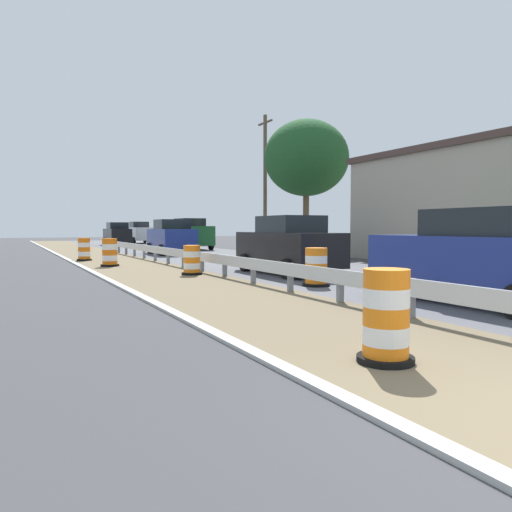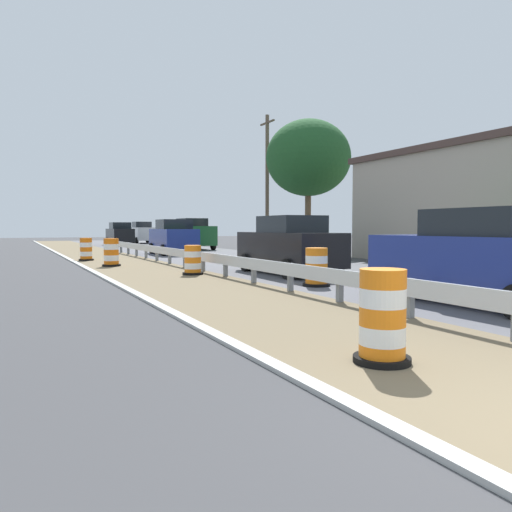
{
  "view_description": "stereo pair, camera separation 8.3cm",
  "coord_description": "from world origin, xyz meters",
  "views": [
    {
      "loc": [
        -4.07,
        -1.87,
        1.6
      ],
      "look_at": [
        1.58,
        9.17,
        0.88
      ],
      "focal_mm": 34.79,
      "sensor_mm": 36.0,
      "label": 1
    },
    {
      "loc": [
        -3.99,
        -1.91,
        1.6
      ],
      "look_at": [
        1.58,
        9.17,
        0.88
      ],
      "focal_mm": 34.79,
      "sensor_mm": 36.0,
      "label": 2
    }
  ],
  "objects": [
    {
      "name": "car_lead_near_lane",
      "position": [
        4.88,
        42.44,
        1.01
      ],
      "size": [
        2.02,
        4.47,
        2.02
      ],
      "rotation": [
        0.0,
        0.0,
        1.55
      ],
      "color": "black",
      "rests_on": "ground"
    },
    {
      "name": "traffic_barrel_nearest",
      "position": [
        -0.07,
        2.58,
        0.51
      ],
      "size": [
        0.68,
        0.68,
        1.11
      ],
      "color": "orange",
      "rests_on": "ground"
    },
    {
      "name": "bush_roadside",
      "position": [
        8.83,
        8.74,
        0.99
      ],
      "size": [
        3.38,
        3.38,
        1.99
      ],
      "primitive_type": "ellipsoid",
      "color": "#286028",
      "rests_on": "ground"
    },
    {
      "name": "traffic_barrel_close",
      "position": [
        3.49,
        9.32,
        0.47
      ],
      "size": [
        0.75,
        0.75,
        1.04
      ],
      "color": "orange",
      "rests_on": "ground"
    },
    {
      "name": "traffic_barrel_farther",
      "position": [
        -0.19,
        18.86,
        0.52
      ],
      "size": [
        0.75,
        0.75,
        1.14
      ],
      "color": "orange",
      "rests_on": "ground"
    },
    {
      "name": "traffic_barrel_mid",
      "position": [
        1.58,
        13.93,
        0.45
      ],
      "size": [
        0.7,
        0.7,
        1.0
      ],
      "color": "orange",
      "rests_on": "ground"
    },
    {
      "name": "car_distant_b",
      "position": [
        4.59,
        12.68,
        0.99
      ],
      "size": [
        2.06,
        4.76,
        1.98
      ],
      "rotation": [
        0.0,
        0.0,
        1.55
      ],
      "color": "black",
      "rests_on": "ground"
    },
    {
      "name": "roadside_shop_near",
      "position": [
        15.7,
        13.36,
        2.6
      ],
      "size": [
        7.24,
        11.93,
        5.18
      ],
      "color": "#AD9E8E",
      "rests_on": "ground"
    },
    {
      "name": "utility_pole_mid",
      "position": [
        11.42,
        27.09,
        4.63
      ],
      "size": [
        0.24,
        1.8,
        8.93
      ],
      "color": "brown",
      "rests_on": "ground"
    },
    {
      "name": "car_lead_far_lane",
      "position": [
        4.75,
        5.11,
        0.99
      ],
      "size": [
        2.21,
        4.75,
        1.98
      ],
      "rotation": [
        0.0,
        0.0,
        1.59
      ],
      "color": "navy",
      "rests_on": "ground"
    },
    {
      "name": "tree_roadside",
      "position": [
        12.01,
        23.06,
        5.67
      ],
      "size": [
        4.99,
        4.99,
        7.93
      ],
      "color": "brown",
      "rests_on": "ground"
    },
    {
      "name": "traffic_barrel_far",
      "position": [
        -0.62,
        22.93,
        0.49
      ],
      "size": [
        0.7,
        0.7,
        1.09
      ],
      "color": "orange",
      "rests_on": "ground"
    },
    {
      "name": "car_distant_a",
      "position": [
        7.98,
        47.01,
        1.06
      ],
      "size": [
        2.0,
        4.43,
        2.13
      ],
      "rotation": [
        0.0,
        0.0,
        -1.59
      ],
      "color": "silver",
      "rests_on": "ground"
    },
    {
      "name": "car_trailing_near_lane",
      "position": [
        8.25,
        18.29,
        0.96
      ],
      "size": [
        2.07,
        4.77,
        1.92
      ],
      "rotation": [
        0.0,
        0.0,
        -1.57
      ],
      "color": "#195128",
      "rests_on": "ground"
    },
    {
      "name": "car_mid_far_lane",
      "position": [
        8.03,
        32.2,
        1.12
      ],
      "size": [
        2.11,
        4.81,
        2.23
      ],
      "rotation": [
        0.0,
        0.0,
        -1.56
      ],
      "color": "#195128",
      "rests_on": "ground"
    },
    {
      "name": "car_trailing_far_lane",
      "position": [
        4.8,
        26.47,
        1.03
      ],
      "size": [
        2.22,
        4.33,
        2.05
      ],
      "rotation": [
        0.0,
        0.0,
        1.54
      ],
      "color": "navy",
      "rests_on": "ground"
    }
  ]
}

